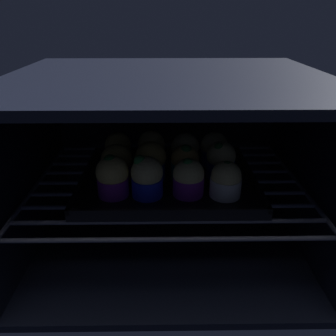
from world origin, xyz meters
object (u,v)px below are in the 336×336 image
Objects in this scene: muffin_row1_col3 at (221,160)px; muffin_row2_col1 at (151,149)px; muffin_row2_col0 at (118,149)px; muffin_row0_col3 at (226,180)px; muffin_row1_col1 at (151,161)px; muffin_row0_col0 at (113,176)px; muffin_row1_col2 at (185,163)px; muffin_row0_col2 at (188,178)px; muffin_row2_col2 at (185,150)px; baking_tray at (168,180)px; muffin_row1_col0 at (117,163)px; muffin_row0_col1 at (147,177)px; muffin_row2_col3 at (214,149)px.

muffin_row2_col1 is at bearing 154.64° from muffin_row1_col3.
muffin_row0_col3 is at bearing -33.68° from muffin_row2_col0.
muffin_row0_col3 is 0.88× the size of muffin_row1_col1.
muffin_row0_col0 is 1.08× the size of muffin_row1_col2.
muffin_row0_col2 and muffin_row1_col2 have the same top height.
baking_tray is at bearing -119.83° from muffin_row2_col2.
muffin_row1_col2 is at bearing 134.61° from muffin_row0_col3.
muffin_row1_col0 is 15.58cm from muffin_row2_col2.
muffin_row0_col2 is 19.75cm from muffin_row2_col0.
muffin_row2_col1 is at bearing 134.14° from muffin_row0_col3.
muffin_row1_col1 reaches higher than muffin_row1_col0.
muffin_row1_col3 is (6.97, 7.07, 0.34)cm from muffin_row0_col2.
muffin_row2_col2 is at bearing 89.25° from muffin_row0_col2.
muffin_row1_col3 is (7.21, 0.56, 0.23)cm from muffin_row1_col2.
muffin_row0_col3 is 0.93× the size of muffin_row1_col0.
muffin_row2_col1 reaches higher than baking_tray.
muffin_row0_col1 is 1.14× the size of muffin_row2_col2.
muffin_row0_col1 is at bearing -91.41° from muffin_row2_col1.
muffin_row1_col3 is 1.07× the size of muffin_row2_col3.
baking_tray is 5.07× the size of muffin_row0_col3.
muffin_row2_col2 is at bearing 26.49° from muffin_row1_col0.
baking_tray is 4.72× the size of muffin_row1_col0.
muffin_row1_col0 is at bearing -178.26° from muffin_row1_col3.
muffin_row1_col3 is (20.69, 7.09, -0.12)cm from muffin_row0_col0.
muffin_row2_col2 is (3.80, 6.62, 3.80)cm from baking_tray.
muffin_row0_col3 is (6.72, -0.54, -0.09)cm from muffin_row0_col2.
muffin_row1_col1 is at bearing 45.24° from muffin_row0_col0.
muffin_row2_col1 reaches higher than muffin_row2_col2.
muffin_row0_col1 is at bearing 178.95° from muffin_row0_col3.
muffin_row1_col3 is 1.09× the size of muffin_row2_col2.
muffin_row2_col0 is at bearing 179.80° from muffin_row2_col3.
muffin_row1_col3 is (14.49, 7.35, -0.07)cm from muffin_row0_col1.
muffin_row0_col2 reaches higher than muffin_row2_col3.
muffin_row0_col1 is at bearing -63.52° from muffin_row2_col0.
muffin_row1_col2 is (6.81, -0.20, -0.41)cm from muffin_row1_col1.
muffin_row2_col1 is (-14.14, 6.70, -0.10)cm from muffin_row1_col3.
muffin_row1_col1 is at bearing 86.12° from muffin_row0_col1.
muffin_row2_col2 is (13.89, 13.41, -0.45)cm from muffin_row0_col0.
muffin_row1_col2 reaches higher than muffin_row0_col3.
muffin_row0_col2 is 1.01× the size of muffin_row2_col0.
muffin_row1_col0 is (-10.15, -0.33, 3.96)cm from baking_tray.
muffin_row1_col2 is 1.03× the size of muffin_row2_col3.
muffin_row0_col3 is at bearing -27.77° from muffin_row1_col1.
muffin_row2_col1 is at bearing 117.50° from muffin_row0_col2.
muffin_row0_col0 reaches higher than muffin_row2_col1.
muffin_row1_col0 is 1.02× the size of muffin_row2_col3.
muffin_row0_col3 is at bearing -1.05° from muffin_row0_col1.
muffin_row2_col2 is 0.98× the size of muffin_row2_col3.
muffin_row1_col2 is 7.24cm from muffin_row1_col3.
muffin_row0_col1 is at bearing -2.34° from muffin_row0_col0.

